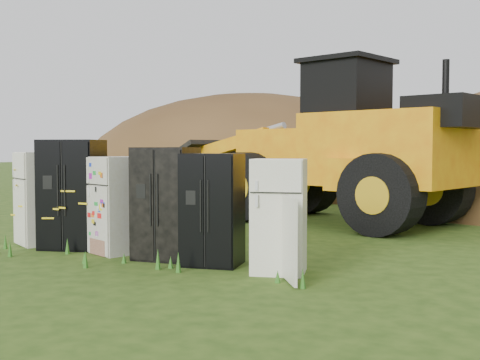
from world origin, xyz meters
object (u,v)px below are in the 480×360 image
object	(u,v)px
fridge_black_side	(72,194)
fridge_dark_mid	(166,203)
fridge_black_right	(213,209)
fridge_open_door	(279,216)
fridge_leftmost	(40,198)
wheel_loader	(312,142)
fridge_sticker	(116,205)

from	to	relation	value
fridge_black_side	fridge_dark_mid	xyz separation A→B (m)	(2.04, 0.04, -0.07)
fridge_black_right	fridge_open_door	distance (m)	1.12
fridge_leftmost	fridge_black_side	distance (m)	0.84
fridge_leftmost	wheel_loader	world-z (taller)	wheel_loader
fridge_sticker	wheel_loader	bearing A→B (deg)	99.25
fridge_sticker	fridge_dark_mid	size ratio (longest dim) A/B	0.91
fridge_leftmost	fridge_open_door	world-z (taller)	fridge_leftmost
fridge_open_door	wheel_loader	xyz separation A→B (m)	(-2.19, 5.93, 1.10)
fridge_sticker	fridge_black_right	size ratio (longest dim) A/B	0.96
fridge_dark_mid	wheel_loader	xyz separation A→B (m)	(-0.17, 5.91, 1.02)
fridge_black_side	fridge_open_door	bearing A→B (deg)	-22.19
fridge_leftmost	fridge_open_door	xyz separation A→B (m)	(4.89, 0.02, -0.04)
fridge_black_side	fridge_sticker	bearing A→B (deg)	-21.73
fridge_sticker	fridge_black_side	bearing A→B (deg)	-161.82
fridge_open_door	wheel_loader	size ratio (longest dim) A/B	0.20
fridge_black_side	fridge_open_door	xyz separation A→B (m)	(4.06, 0.02, -0.15)
fridge_leftmost	fridge_sticker	size ratio (longest dim) A/B	1.04
fridge_dark_mid	fridge_black_side	bearing A→B (deg)	168.99
fridge_dark_mid	fridge_open_door	world-z (taller)	fridge_dark_mid
fridge_open_door	fridge_dark_mid	bearing A→B (deg)	159.67
fridge_black_right	wheel_loader	distance (m)	6.13
fridge_sticker	fridge_dark_mid	world-z (taller)	fridge_dark_mid
fridge_sticker	fridge_black_right	xyz separation A→B (m)	(1.93, 0.00, 0.03)
fridge_black_side	fridge_black_right	world-z (taller)	fridge_black_side
fridge_black_side	fridge_dark_mid	bearing A→B (deg)	-21.38
fridge_black_side	fridge_black_right	bearing A→B (deg)	-22.20
fridge_sticker	fridge_black_right	world-z (taller)	fridge_black_right
fridge_sticker	wheel_loader	xyz separation A→B (m)	(0.85, 5.94, 1.10)
fridge_sticker	fridge_dark_mid	distance (m)	1.03
fridge_leftmost	fridge_dark_mid	world-z (taller)	fridge_dark_mid
fridge_black_side	fridge_open_door	distance (m)	4.06
fridge_leftmost	fridge_black_right	distance (m)	3.77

